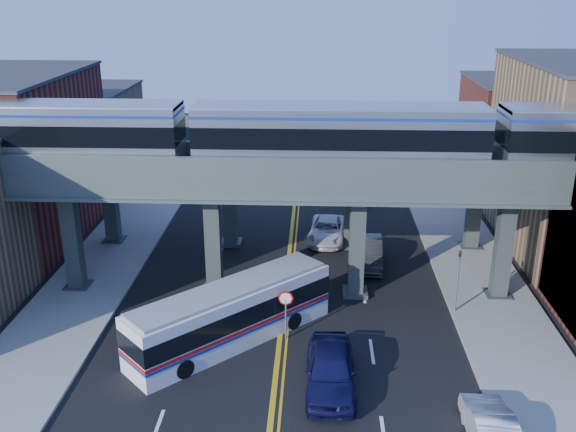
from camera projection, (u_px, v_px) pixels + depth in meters
name	position (u px, v px, depth m)	size (l,w,h in m)	color
ground	(276.00, 373.00, 29.17)	(120.00, 120.00, 0.00)	black
sidewalk_west	(98.00, 272.00, 39.01)	(5.00, 70.00, 0.16)	gray
sidewalk_east	(480.00, 280.00, 38.02)	(5.00, 70.00, 0.16)	gray
building_west_b	(16.00, 159.00, 43.06)	(8.00, 14.00, 11.00)	maroon
building_west_c	(85.00, 137.00, 55.76)	(8.00, 10.00, 8.00)	#97784E
building_east_c	(516.00, 135.00, 54.00)	(8.00, 10.00, 9.00)	maroon
elevated_viaduct_near	(285.00, 185.00, 34.43)	(52.00, 3.60, 7.40)	#3A4342
elevated_viaduct_far	(290.00, 152.00, 40.99)	(52.00, 3.60, 7.40)	#3A4342
transit_train	(339.00, 134.00, 33.34)	(47.01, 2.95, 3.43)	black
stop_sign	(286.00, 307.00, 31.36)	(0.76, 0.09, 2.63)	slate
traffic_signal	(458.00, 274.00, 33.60)	(0.15, 0.18, 4.10)	slate
transit_bus	(232.00, 315.00, 31.28)	(9.57, 9.35, 2.82)	white
car_lane_a	(331.00, 369.00, 27.82)	(2.16, 5.36, 1.83)	#11103C
car_lane_b	(368.00, 252.00, 40.02)	(1.72, 4.95, 1.63)	#323335
car_lane_c	(327.00, 230.00, 43.85)	(2.37, 5.15, 1.43)	white
car_lane_d	(356.00, 186.00, 52.79)	(2.43, 5.98, 1.74)	#9C9DA1
car_parked_curb	(492.00, 430.00, 24.34)	(1.60, 4.59, 1.51)	silver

